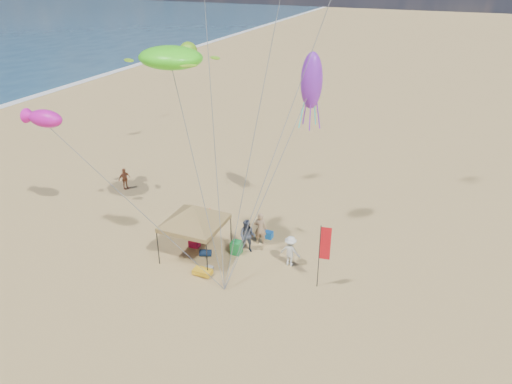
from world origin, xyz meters
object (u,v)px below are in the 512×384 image
person_near_c (290,251)px  person_far_a (125,179)px  person_near_a (260,229)px  canopy_tent (193,207)px  chair_green (236,247)px  beach_cart (203,272)px  chair_yellow (179,225)px  person_near_b (247,236)px  cooler_red (194,243)px  feather_flag (324,247)px  cooler_blue (268,235)px

person_near_c → person_far_a: (-12.89, 3.99, -0.08)m
person_near_a → person_far_a: 11.10m
canopy_tent → person_far_a: (-8.20, 5.06, -2.07)m
chair_green → person_near_c: size_ratio=0.43×
beach_cart → canopy_tent: bearing=129.2°
chair_yellow → person_far_a: (-6.11, 3.28, 0.38)m
person_near_a → person_far_a: bearing=-27.0°
canopy_tent → person_near_c: canopy_tent is taller
person_near_c → chair_green: bearing=7.1°
person_near_b → cooler_red: bearing=-171.0°
person_near_c → person_far_a: size_ratio=1.12×
canopy_tent → person_near_c: bearing=12.8°
person_near_a → person_far_a: person_near_a is taller
feather_flag → person_near_c: 2.59m
feather_flag → chair_green: bearing=168.1°
person_near_b → person_near_c: (2.45, -0.33, -0.09)m
cooler_blue → person_far_a: (-10.92, 2.03, 0.54)m
chair_yellow → cooler_blue: bearing=14.6°
person_near_b → person_near_c: size_ratio=1.11×
cooler_red → beach_cart: bearing=-51.7°
cooler_red → person_near_c: (5.19, 0.39, 0.62)m
person_far_a → chair_green: bearing=-91.8°
canopy_tent → person_far_a: 9.85m
chair_yellow → person_near_c: person_near_c is taller
cooler_red → person_near_a: (3.06, 1.67, 0.71)m
feather_flag → cooler_red: 7.40m
cooler_red → beach_cart: 2.62m
person_near_b → person_far_a: size_ratio=1.24×
feather_flag → person_far_a: (-14.79, 5.10, -1.44)m
cooler_blue → chair_yellow: chair_yellow is taller
feather_flag → chair_green: size_ratio=4.66×
canopy_tent → beach_cart: size_ratio=6.06×
person_near_a → person_far_a: (-10.76, 2.71, -0.18)m
cooler_red → person_near_a: 3.56m
person_near_a → cooler_red: bearing=15.7°
beach_cart → cooler_blue: bearing=70.1°
canopy_tent → beach_cart: (1.13, -1.38, -2.60)m
cooler_blue → person_near_c: size_ratio=0.33×
person_near_b → person_far_a: 11.06m
canopy_tent → cooler_red: size_ratio=10.09×
cooler_blue → feather_flag: bearing=-38.4°
person_near_b → beach_cart: bearing=-117.6°
canopy_tent → chair_yellow: bearing=139.5°
chair_green → person_near_c: (2.89, 0.10, 0.46)m
chair_green → beach_cart: 2.45m
cooler_blue → person_near_c: person_near_c is taller
canopy_tent → cooler_red: canopy_tent is taller
feather_flag → person_near_a: (-4.03, 2.39, -1.26)m
feather_flag → cooler_blue: 5.32m
beach_cart → person_near_a: bearing=68.9°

